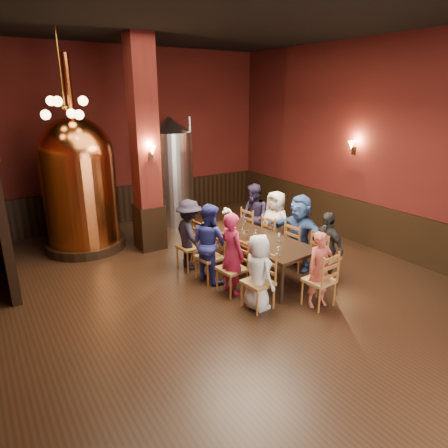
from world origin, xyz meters
TOP-DOWN VIEW (x-y plane):
  - room at (0.00, 0.00)m, footprint 10.00×10.02m
  - wainscot_right at (3.96, 0.00)m, footprint 0.08×9.90m
  - wainscot_back at (0.00, 4.96)m, footprint 7.90×0.08m
  - column at (-0.30, 2.80)m, footprint 0.58×0.58m
  - pendant_cluster at (-1.80, 2.90)m, footprint 0.90×0.90m
  - sconce_wall at (3.90, 0.80)m, footprint 0.20×0.20m
  - sconce_column at (-0.30, 2.50)m, footprint 0.20×0.20m
  - dining_table at (0.87, 0.40)m, footprint 1.22×2.48m
  - chair_0 at (0.12, -0.68)m, footprint 0.50×0.50m
  - person_0 at (0.12, -0.68)m, footprint 0.42×0.63m
  - chair_1 at (0.06, -0.01)m, footprint 0.50×0.50m
  - person_1 at (0.06, -0.01)m, footprint 0.39×0.56m
  - chair_2 at (-0.00, 0.65)m, footprint 0.50×0.50m
  - person_2 at (-0.00, 0.65)m, footprint 0.51×0.78m
  - chair_3 at (-0.07, 1.32)m, footprint 0.50×0.50m
  - person_3 at (-0.07, 1.32)m, footprint 0.59×0.95m
  - chair_4 at (1.81, -0.52)m, footprint 0.50×0.50m
  - person_4 at (1.81, -0.52)m, footprint 0.35×0.79m
  - chair_5 at (1.75, 0.15)m, footprint 0.50×0.50m
  - person_5 at (1.75, 0.15)m, footprint 0.64×1.46m
  - chair_6 at (1.69, 0.81)m, footprint 0.50×0.50m
  - person_6 at (1.69, 0.81)m, footprint 0.61×0.80m
  - chair_7 at (1.63, 1.48)m, footprint 0.50×0.50m
  - person_7 at (1.63, 1.48)m, footprint 0.49×0.78m
  - chair_8 at (1.02, -1.14)m, footprint 0.50×0.50m
  - person_8 at (1.02, -1.14)m, footprint 0.52×0.40m
  - copper_kettle at (-1.55, 3.58)m, footprint 1.87×1.87m
  - steel_vessel at (0.95, 4.25)m, footprint 1.34×1.34m
  - rose_vase at (0.89, 1.41)m, footprint 0.20×0.20m
  - wine_glass_0 at (0.69, 0.42)m, footprint 0.07×0.07m
  - wine_glass_1 at (1.09, -0.02)m, footprint 0.07×0.07m
  - wine_glass_2 at (0.69, 0.19)m, footprint 0.07×0.07m
  - wine_glass_3 at (1.00, 0.96)m, footprint 0.07×0.07m
  - wine_glass_4 at (0.64, -0.54)m, footprint 0.07×0.07m
  - wine_glass_5 at (0.65, 0.78)m, footprint 0.07×0.07m
  - wine_glass_6 at (0.83, 0.34)m, footprint 0.07×0.07m
  - wine_glass_7 at (1.14, 1.20)m, footprint 0.07×0.07m

SIDE VIEW (x-z plane):
  - chair_0 at x=0.12m, z-range 0.00..0.92m
  - chair_1 at x=0.06m, z-range 0.00..0.92m
  - chair_2 at x=0.00m, z-range 0.00..0.92m
  - chair_3 at x=-0.07m, z-range 0.00..0.92m
  - chair_4 at x=1.81m, z-range 0.00..0.92m
  - chair_5 at x=1.75m, z-range 0.00..0.92m
  - chair_6 at x=1.69m, z-range 0.00..0.92m
  - chair_7 at x=1.63m, z-range 0.00..0.92m
  - chair_8 at x=1.02m, z-range 0.00..0.92m
  - wainscot_right at x=3.96m, z-range 0.00..1.00m
  - wainscot_back at x=0.00m, z-range 0.00..1.00m
  - person_0 at x=0.12m, z-range 0.00..1.27m
  - person_8 at x=1.02m, z-range 0.00..1.28m
  - person_4 at x=1.81m, z-range 0.00..1.33m
  - dining_table at x=0.87m, z-range 0.31..1.06m
  - person_3 at x=-0.07m, z-range 0.00..1.42m
  - person_6 at x=1.69m, z-range 0.00..1.46m
  - person_1 at x=0.06m, z-range 0.00..1.47m
  - person_2 at x=0.00m, z-range 0.00..1.48m
  - person_7 at x=1.63m, z-range 0.00..1.48m
  - person_5 at x=1.75m, z-range 0.00..1.52m
  - wine_glass_0 at x=0.69m, z-range 0.75..0.92m
  - wine_glass_1 at x=1.09m, z-range 0.75..0.92m
  - wine_glass_2 at x=0.69m, z-range 0.75..0.92m
  - wine_glass_3 at x=1.00m, z-range 0.75..0.92m
  - wine_glass_4 at x=0.64m, z-range 0.75..0.92m
  - wine_glass_5 at x=0.65m, z-range 0.75..0.92m
  - wine_glass_6 at x=0.83m, z-range 0.75..0.92m
  - wine_glass_7 at x=1.14m, z-range 0.75..0.92m
  - rose_vase at x=0.89m, z-range 0.80..1.15m
  - steel_vessel at x=0.95m, z-range 0.00..2.81m
  - copper_kettle at x=-1.55m, z-range -0.56..3.56m
  - sconce_wall at x=3.90m, z-range 2.02..2.38m
  - sconce_column at x=-0.30m, z-range 2.02..2.38m
  - room at x=0.00m, z-range 0.00..4.50m
  - column at x=-0.30m, z-range 0.00..4.50m
  - pendant_cluster at x=-1.80m, z-range 2.25..3.95m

